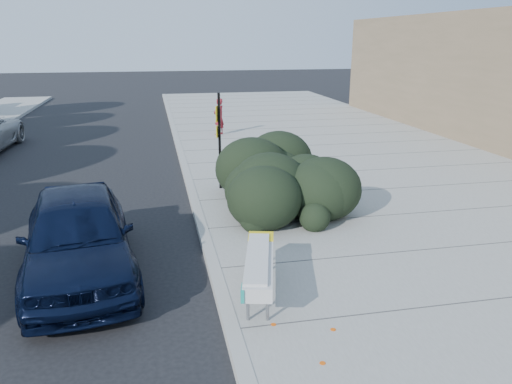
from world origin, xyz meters
TOP-DOWN VIEW (x-y plane):
  - ground at (0.00, 0.00)m, footprint 120.00×120.00m
  - sidewalk_near at (5.60, 5.00)m, footprint 11.20×50.00m
  - curb_near at (0.00, 5.00)m, footprint 0.22×50.00m
  - bench at (0.60, -1.03)m, footprint 0.96×2.19m
  - bike_rack at (2.63, 3.50)m, footprint 0.25×0.56m
  - sign_post at (0.79, 5.01)m, footprint 0.15×0.29m
  - hedge at (2.14, 3.65)m, footprint 2.61×4.68m
  - sedan_navy at (-2.36, 0.56)m, footprint 2.45×4.80m
  - pedestrian at (1.85, 12.99)m, footprint 0.66×0.66m

SIDE VIEW (x-z plane):
  - ground at x=0.00m, z-range 0.00..0.00m
  - sidewalk_near at x=5.60m, z-range 0.00..0.15m
  - curb_near at x=0.00m, z-range 0.00..0.17m
  - bench at x=0.60m, z-range 0.34..0.99m
  - bike_rack at x=2.63m, z-range 0.24..1.10m
  - sedan_navy at x=-2.36m, z-range 0.00..1.56m
  - pedestrian at x=1.85m, z-range 0.15..1.70m
  - hedge at x=2.14m, z-range 0.15..1.84m
  - sign_post at x=0.79m, z-range 0.33..2.93m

